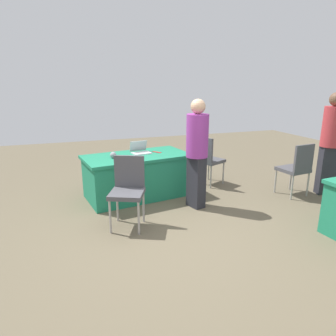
% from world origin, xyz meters
% --- Properties ---
extents(ground_plane, '(14.40, 14.40, 0.00)m').
position_xyz_m(ground_plane, '(0.00, 0.00, 0.00)').
color(ground_plane, brown).
extents(table_foreground, '(1.90, 1.17, 0.74)m').
position_xyz_m(table_foreground, '(0.08, -1.49, 0.37)').
color(table_foreground, '#1E7A56').
rests_on(table_foreground, ground).
extents(chair_near_front, '(0.49, 0.49, 0.94)m').
position_xyz_m(chair_near_front, '(-2.53, -0.58, 0.54)').
color(chair_near_front, '#9E9993').
rests_on(chair_near_front, ground).
extents(chair_tucked_left, '(0.58, 0.58, 0.95)m').
position_xyz_m(chair_tucked_left, '(-1.36, -1.64, 0.55)').
color(chair_tucked_left, '#9E9993').
rests_on(chair_tucked_left, ground).
extents(chair_tucked_right, '(0.58, 0.58, 0.97)m').
position_xyz_m(chair_tucked_right, '(0.47, -0.40, 0.57)').
color(chair_tucked_right, '#9E9993').
rests_on(chair_tucked_right, ground).
extents(person_presenter, '(0.42, 0.42, 1.79)m').
position_xyz_m(person_presenter, '(-3.12, -0.49, 1.00)').
color(person_presenter, '#26262D').
rests_on(person_presenter, ground).
extents(person_attendee_browsing, '(0.42, 0.42, 1.71)m').
position_xyz_m(person_attendee_browsing, '(-0.69, -0.71, 0.95)').
color(person_attendee_browsing, '#26262D').
rests_on(person_attendee_browsing, ground).
extents(laptop_silver, '(0.35, 0.33, 0.21)m').
position_xyz_m(laptop_silver, '(-0.02, -1.62, 0.78)').
color(laptop_silver, silver).
rests_on(laptop_silver, table_foreground).
extents(yarn_ball, '(0.10, 0.10, 0.10)m').
position_xyz_m(yarn_ball, '(0.50, -1.39, 0.79)').
color(yarn_ball, gray).
rests_on(yarn_ball, table_foreground).
extents(scissors_red, '(0.14, 0.16, 0.01)m').
position_xyz_m(scissors_red, '(-0.31, -1.57, 0.74)').
color(scissors_red, red).
rests_on(scissors_red, table_foreground).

